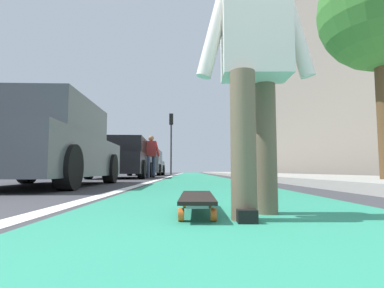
# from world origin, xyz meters

# --- Properties ---
(ground_plane) EXTENTS (80.00, 80.00, 0.00)m
(ground_plane) POSITION_xyz_m (10.00, 0.00, 0.00)
(ground_plane) COLOR #38383D
(bike_lane_paint) EXTENTS (56.00, 2.14, 0.00)m
(bike_lane_paint) POSITION_xyz_m (24.00, 0.00, 0.00)
(bike_lane_paint) COLOR #288466
(bike_lane_paint) RESTS_ON ground
(lane_stripe_white) EXTENTS (52.00, 0.16, 0.01)m
(lane_stripe_white) POSITION_xyz_m (20.00, 1.22, 0.00)
(lane_stripe_white) COLOR silver
(lane_stripe_white) RESTS_ON ground
(sidewalk_curb) EXTENTS (52.00, 3.20, 0.14)m
(sidewalk_curb) POSITION_xyz_m (18.00, -3.27, 0.07)
(sidewalk_curb) COLOR #9E9B93
(sidewalk_curb) RESTS_ON ground
(building_facade) EXTENTS (40.00, 1.20, 13.25)m
(building_facade) POSITION_xyz_m (22.00, -6.47, 6.62)
(building_facade) COLOR gray
(building_facade) RESTS_ON ground
(skateboard) EXTENTS (0.84, 0.21, 0.11)m
(skateboard) POSITION_xyz_m (1.10, 0.23, 0.09)
(skateboard) COLOR orange
(skateboard) RESTS_ON ground
(skater_person) EXTENTS (0.46, 0.72, 1.64)m
(skater_person) POSITION_xyz_m (0.95, -0.11, 0.94)
(skater_person) COLOR brown
(skater_person) RESTS_ON ground
(parked_car_near) EXTENTS (4.11, 2.09, 1.47)m
(parked_car_near) POSITION_xyz_m (4.53, 2.84, 0.70)
(parked_car_near) COLOR #4C5156
(parked_car_near) RESTS_ON ground
(parked_car_mid) EXTENTS (4.65, 2.12, 1.48)m
(parked_car_mid) POSITION_xyz_m (10.76, 2.81, 0.71)
(parked_car_mid) COLOR black
(parked_car_mid) RESTS_ON ground
(parked_car_far) EXTENTS (4.41, 1.87, 1.48)m
(parked_car_far) POSITION_xyz_m (17.66, 2.82, 0.71)
(parked_car_far) COLOR #4C5156
(parked_car_far) RESTS_ON ground
(traffic_light) EXTENTS (0.33, 0.28, 4.42)m
(traffic_light) POSITION_xyz_m (21.26, 1.62, 3.04)
(traffic_light) COLOR #2D2D2D
(traffic_light) RESTS_ON ground
(street_tree_near) EXTENTS (2.00, 2.00, 3.92)m
(street_tree_near) POSITION_xyz_m (3.97, -2.87, 2.87)
(street_tree_near) COLOR brown
(street_tree_near) RESTS_ON ground
(pedestrian_distant) EXTENTS (0.47, 0.73, 1.68)m
(pedestrian_distant) POSITION_xyz_m (11.37, 1.82, 0.96)
(pedestrian_distant) COLOR #384260
(pedestrian_distant) RESTS_ON ground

